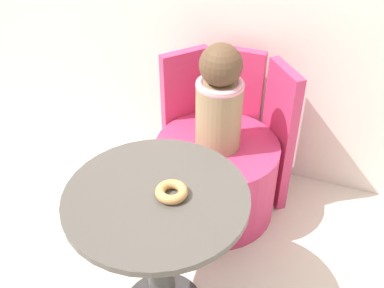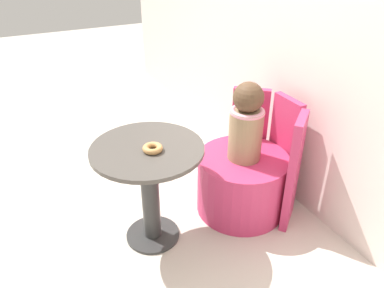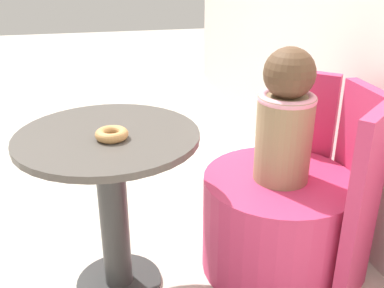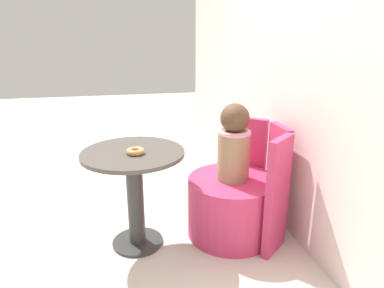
{
  "view_description": "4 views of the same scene",
  "coord_description": "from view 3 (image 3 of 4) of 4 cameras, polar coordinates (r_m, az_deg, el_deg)",
  "views": [
    {
      "loc": [
        0.55,
        -0.98,
        1.72
      ],
      "look_at": [
        0.02,
        0.39,
        0.62
      ],
      "focal_mm": 42.0,
      "sensor_mm": 36.0,
      "label": 1
    },
    {
      "loc": [
        1.76,
        -0.56,
        1.72
      ],
      "look_at": [
        0.03,
        0.31,
        0.61
      ],
      "focal_mm": 35.0,
      "sensor_mm": 36.0,
      "label": 2
    },
    {
      "loc": [
        1.51,
        0.01,
        1.26
      ],
      "look_at": [
        0.09,
        0.31,
        0.62
      ],
      "focal_mm": 42.0,
      "sensor_mm": 36.0,
      "label": 3
    },
    {
      "loc": [
        2.08,
        -0.03,
        1.36
      ],
      "look_at": [
        0.08,
        0.39,
        0.7
      ],
      "focal_mm": 32.0,
      "sensor_mm": 36.0,
      "label": 4
    }
  ],
  "objects": [
    {
      "name": "tub_chair",
      "position": [
        1.92,
        10.63,
        -9.8
      ],
      "size": [
        0.61,
        0.61,
        0.42
      ],
      "color": "#C63360",
      "rests_on": "ground_plane"
    },
    {
      "name": "ground_plane",
      "position": [
        1.96,
        -9.97,
        -16.55
      ],
      "size": [
        12.0,
        12.0,
        0.0
      ],
      "primitive_type": "plane",
      "color": "beige"
    },
    {
      "name": "round_table",
      "position": [
        1.68,
        -10.21,
        -4.96
      ],
      "size": [
        0.65,
        0.65,
        0.66
      ],
      "color": "#333333",
      "rests_on": "ground_plane"
    },
    {
      "name": "booth_backrest",
      "position": [
        1.94,
        17.93,
        -4.25
      ],
      "size": [
        0.71,
        0.26,
        0.77
      ],
      "color": "#C63360",
      "rests_on": "ground_plane"
    },
    {
      "name": "child_figure",
      "position": [
        1.71,
        11.78,
        3.24
      ],
      "size": [
        0.22,
        0.22,
        0.52
      ],
      "color": "#937A56",
      "rests_on": "tub_chair"
    },
    {
      "name": "donut",
      "position": [
        1.54,
        -10.16,
        1.23
      ],
      "size": [
        0.11,
        0.11,
        0.03
      ],
      "color": "tan",
      "rests_on": "round_table"
    }
  ]
}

